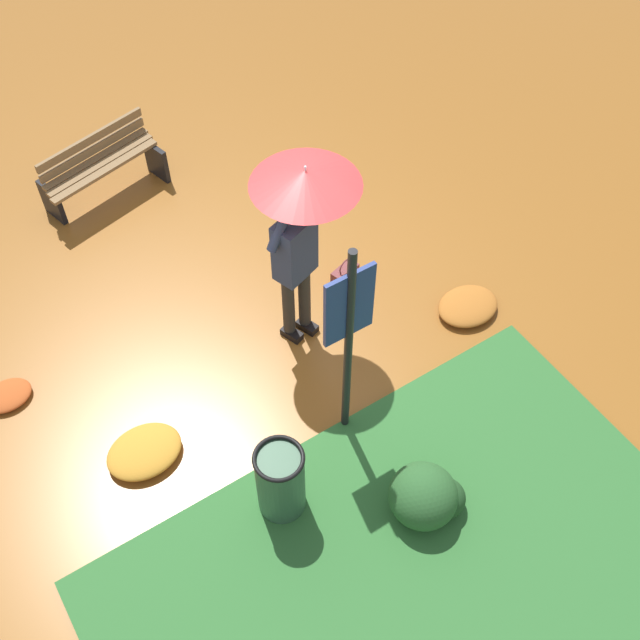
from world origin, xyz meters
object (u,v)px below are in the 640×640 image
person_with_umbrella (301,214)px  handbag (345,276)px  park_bench (101,167)px  trash_bin (281,482)px  info_sign_post (349,327)px

person_with_umbrella → handbag: 1.59m
handbag → park_bench: size_ratio=0.26×
trash_bin → park_bench: bearing=86.0°
handbag → trash_bin: size_ratio=0.44×
trash_bin → handbag: bearing=44.1°
person_with_umbrella → handbag: person_with_umbrella is taller
info_sign_post → handbag: bearing=55.9°
person_with_umbrella → trash_bin: size_ratio=2.45×
info_sign_post → trash_bin: info_sign_post is taller
info_sign_post → park_bench: 4.23m
info_sign_post → park_bench: info_sign_post is taller
person_with_umbrella → park_bench: 3.23m
handbag → trash_bin: (-1.84, -1.78, 0.29)m
park_bench → info_sign_post: bearing=-81.9°
person_with_umbrella → park_bench: size_ratio=1.43×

